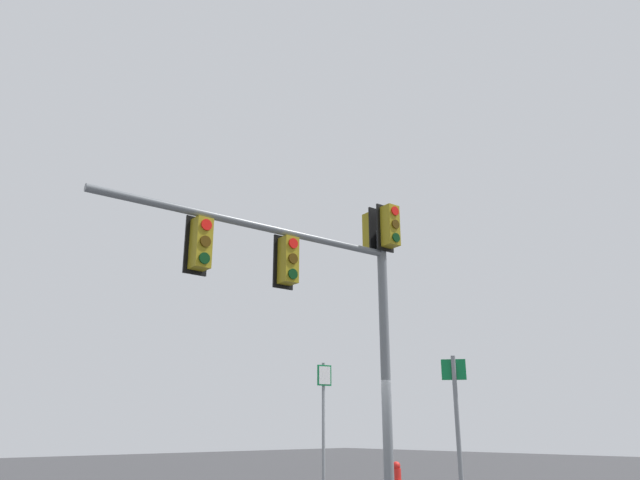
% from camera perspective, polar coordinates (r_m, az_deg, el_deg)
% --- Properties ---
extents(signal_mast_assembly, '(1.29, 6.43, 6.24)m').
position_cam_1_polar(signal_mast_assembly, '(11.84, 1.00, -3.44)').
color(signal_mast_assembly, slate).
rests_on(signal_mast_assembly, ground).
extents(route_sign_primary, '(0.12, 0.35, 2.96)m').
position_cam_1_polar(route_sign_primary, '(13.45, 0.36, -16.54)').
color(route_sign_primary, slate).
rests_on(route_sign_primary, ground).
extents(fire_hydrant, '(0.30, 0.23, 0.81)m').
position_cam_1_polar(fire_hydrant, '(15.45, 7.39, -21.85)').
color(fire_hydrant, red).
rests_on(fire_hydrant, ground).
extents(route_sign_secondary, '(0.32, 0.25, 2.66)m').
position_cam_1_polar(route_sign_secondary, '(9.77, 13.06, -16.90)').
color(route_sign_secondary, slate).
rests_on(route_sign_secondary, ground).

